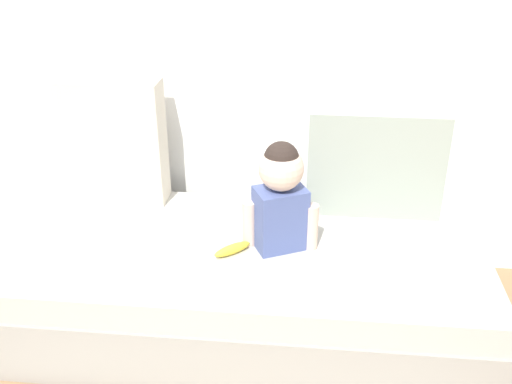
{
  "coord_description": "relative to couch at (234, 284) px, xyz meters",
  "views": [
    {
      "loc": [
        0.32,
        -2.1,
        1.72
      ],
      "look_at": [
        0.1,
        0.0,
        0.65
      ],
      "focal_mm": 41.67,
      "sensor_mm": 36.0,
      "label": 1
    }
  ],
  "objects": [
    {
      "name": "back_wall",
      "position": [
        0.0,
        0.6,
        1.09
      ],
      "size": [
        5.37,
        0.1,
        2.57
      ],
      "primitive_type": "cube",
      "color": "white",
      "rests_on": "ground"
    },
    {
      "name": "throw_pillow_left",
      "position": [
        -0.6,
        0.37,
        0.49
      ],
      "size": [
        0.46,
        0.16,
        0.58
      ],
      "primitive_type": "cube",
      "color": "beige",
      "rests_on": "couch"
    },
    {
      "name": "toddler",
      "position": [
        0.2,
        0.01,
        0.45
      ],
      "size": [
        0.31,
        0.21,
        0.47
      ],
      "color": "#4C5B93",
      "rests_on": "couch"
    },
    {
      "name": "throw_pillow_right",
      "position": [
        0.6,
        0.37,
        0.44
      ],
      "size": [
        0.6,
        0.16,
        0.48
      ],
      "primitive_type": "cube",
      "color": "#99A393",
      "rests_on": "couch"
    },
    {
      "name": "ground_plane",
      "position": [
        0.0,
        0.0,
        -0.2
      ],
      "size": [
        12.0,
        12.0,
        0.0
      ],
      "primitive_type": "plane",
      "color": "#93704C"
    },
    {
      "name": "banana",
      "position": [
        0.01,
        -0.07,
        0.22
      ],
      "size": [
        0.16,
        0.14,
        0.04
      ],
      "primitive_type": "ellipsoid",
      "rotation": [
        0.0,
        0.0,
        0.71
      ],
      "color": "yellow",
      "rests_on": "couch"
    },
    {
      "name": "couch",
      "position": [
        0.0,
        0.0,
        0.0
      ],
      "size": [
        2.17,
        0.93,
        0.4
      ],
      "color": "#9C978F",
      "rests_on": "ground"
    }
  ]
}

